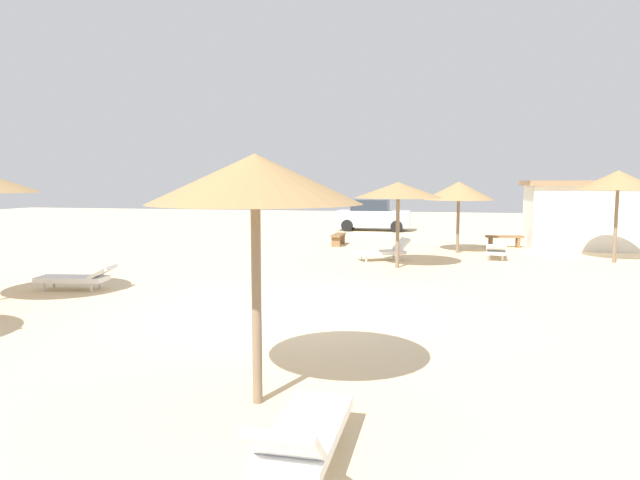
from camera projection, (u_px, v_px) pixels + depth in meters
name	position (u px, v px, depth m)	size (l,w,h in m)	color
ground_plane	(288.00, 312.00, 11.37)	(80.00, 80.00, 0.00)	beige
parasol_0	(398.00, 190.00, 17.09)	(2.72, 2.72, 2.69)	#75604C
parasol_2	(459.00, 191.00, 20.76)	(2.63, 2.63, 2.71)	#75604C
parasol_3	(255.00, 180.00, 6.44)	(2.54, 2.54, 3.01)	#75604C
parasol_5	(618.00, 180.00, 18.17)	(2.56, 2.56, 3.07)	#75604C
lounger_0	(384.00, 251.00, 18.93)	(1.94, 1.49, 0.77)	white
lounger_2	(496.00, 250.00, 19.27)	(0.79, 1.96, 0.61)	white
lounger_3	(303.00, 433.00, 5.20)	(0.64, 1.89, 0.73)	white
lounger_4	(77.00, 278.00, 13.72)	(1.99, 0.91, 0.63)	white
bench_0	(504.00, 239.00, 22.72)	(1.54, 0.58, 0.49)	brown
bench_1	(338.00, 237.00, 23.46)	(0.40, 1.50, 0.49)	brown
bench_2	(543.00, 239.00, 22.76)	(0.43, 1.51, 0.49)	brown
parked_car	(373.00, 216.00, 30.70)	(4.00, 1.98, 1.72)	silver
beach_cabana	(579.00, 214.00, 22.60)	(4.39, 3.45, 2.75)	white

